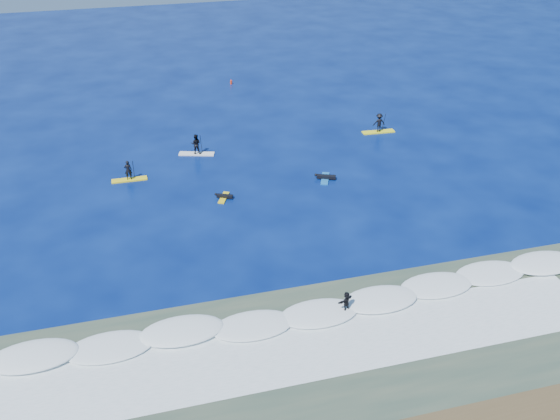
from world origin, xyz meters
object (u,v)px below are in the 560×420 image
object	(u,v)px
prone_paddler_near	(224,197)
wave_surfer	(346,302)
sup_paddler_left	(129,173)
sup_paddler_right	(379,124)
sup_paddler_center	(196,146)
prone_paddler_far	(325,177)
marker_buoy	(231,82)

from	to	relation	value
prone_paddler_near	wave_surfer	bearing A→B (deg)	-139.79
sup_paddler_left	sup_paddler_right	size ratio (longest dim) A/B	0.91
prone_paddler_near	wave_surfer	size ratio (longest dim) A/B	1.01
sup_paddler_left	sup_paddler_center	bearing A→B (deg)	31.61
sup_paddler_right	prone_paddler_near	distance (m)	19.48
sup_paddler_left	prone_paddler_far	distance (m)	16.39
sup_paddler_center	prone_paddler_near	size ratio (longest dim) A/B	1.73
sup_paddler_center	prone_paddler_far	size ratio (longest dim) A/B	1.41
prone_paddler_near	prone_paddler_far	size ratio (longest dim) A/B	0.82
wave_surfer	marker_buoy	world-z (taller)	wave_surfer
sup_paddler_center	wave_surfer	xyz separation A→B (m)	(5.16, -24.70, -0.07)
prone_paddler_far	marker_buoy	size ratio (longest dim) A/B	3.66
sup_paddler_right	sup_paddler_center	bearing A→B (deg)	-175.11
sup_paddler_left	sup_paddler_center	distance (m)	7.20
sup_paddler_center	prone_paddler_far	bearing A→B (deg)	-21.58
sup_paddler_left	wave_surfer	world-z (taller)	sup_paddler_left
sup_paddler_right	marker_buoy	size ratio (longest dim) A/B	5.12
sup_paddler_right	marker_buoy	distance (m)	21.27
prone_paddler_far	wave_surfer	distance (m)	17.52
prone_paddler_far	sup_paddler_right	bearing A→B (deg)	-22.61
sup_paddler_right	wave_surfer	xyz separation A→B (m)	(-12.79, -25.15, -0.11)
sup_paddler_center	prone_paddler_far	world-z (taller)	sup_paddler_center
sup_paddler_right	prone_paddler_near	size ratio (longest dim) A/B	1.70
prone_paddler_near	prone_paddler_far	world-z (taller)	prone_paddler_far
wave_surfer	marker_buoy	size ratio (longest dim) A/B	2.96
wave_surfer	marker_buoy	distance (m)	43.37
sup_paddler_center	sup_paddler_right	xyz separation A→B (m)	(17.95, 0.44, 0.04)
sup_paddler_left	prone_paddler_far	size ratio (longest dim) A/B	1.27
sup_paddler_left	wave_surfer	size ratio (longest dim) A/B	1.57
sup_paddler_left	marker_buoy	xyz separation A→B (m)	(13.14, 22.29, -0.37)
sup_paddler_center	sup_paddler_left	bearing A→B (deg)	-132.13
sup_paddler_right	marker_buoy	bearing A→B (deg)	124.66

